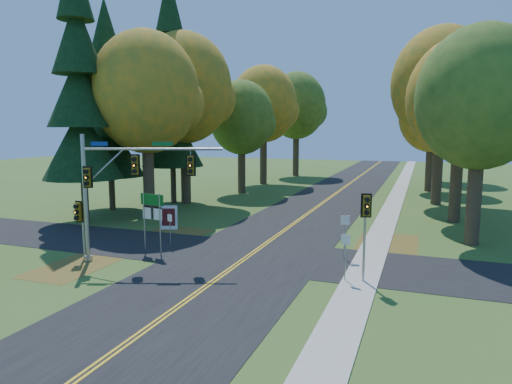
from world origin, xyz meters
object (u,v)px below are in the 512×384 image
(route_sign_cluster, at_px, (152,211))
(info_kiosk, at_px, (169,218))
(traffic_mast, at_px, (119,181))
(east_signal_pole, at_px, (366,215))

(route_sign_cluster, bearing_deg, info_kiosk, 121.72)
(traffic_mast, distance_m, east_signal_pole, 12.26)
(traffic_mast, height_order, east_signal_pole, traffic_mast)
(route_sign_cluster, bearing_deg, traffic_mast, -98.05)
(traffic_mast, bearing_deg, route_sign_cluster, 53.64)
(info_kiosk, bearing_deg, east_signal_pole, -45.39)
(route_sign_cluster, xyz_separation_m, info_kiosk, (-2.32, 5.48, -1.56))
(east_signal_pole, bearing_deg, route_sign_cluster, 159.27)
(route_sign_cluster, relative_size, info_kiosk, 2.05)
(east_signal_pole, xyz_separation_m, route_sign_cluster, (-11.58, 1.05, -0.68))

